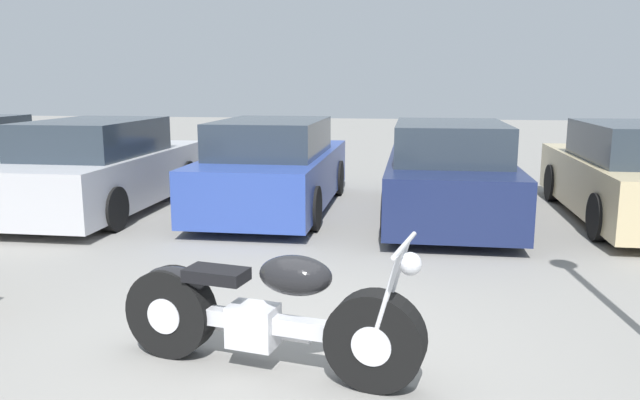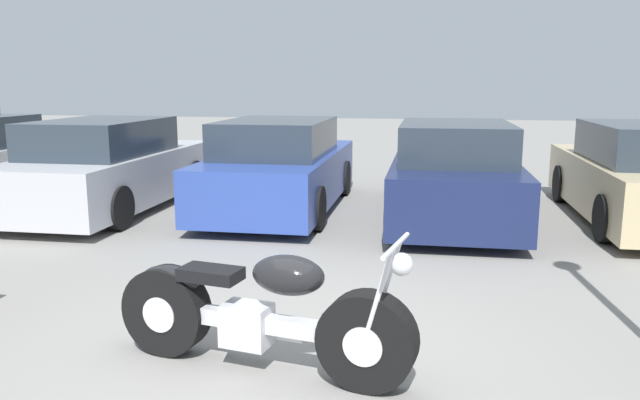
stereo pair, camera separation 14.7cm
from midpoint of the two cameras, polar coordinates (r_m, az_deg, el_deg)
name	(u,v)px [view 1 (the left image)]	position (r m, az deg, el deg)	size (l,w,h in m)	color
ground_plane	(289,356)	(4.80, -3.78, -14.07)	(60.00, 60.00, 0.00)	gray
motorcycle	(264,314)	(4.46, -6.07, -10.31)	(2.23, 0.85, 1.02)	black
parked_car_silver	(102,169)	(10.41, -19.67, 2.71)	(1.82, 4.46, 1.44)	#BCBCC1
parked_car_blue	(275,168)	(9.88, -4.59, 2.90)	(1.82, 4.46, 1.44)	#2D479E
parked_car_navy	(448,174)	(9.42, 11.19, 2.34)	(1.82, 4.46, 1.44)	#19234C
parked_car_champagne	(635,176)	(10.12, 26.45, 1.99)	(1.82, 4.46, 1.44)	#C6B284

